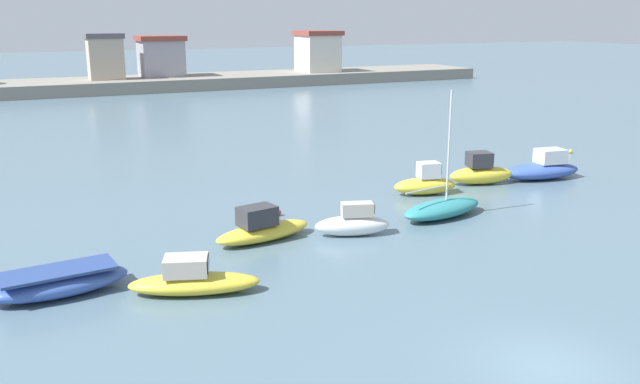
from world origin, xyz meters
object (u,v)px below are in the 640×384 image
at_px(moored_boat_4, 442,208).
at_px(mooring_buoy_2, 570,151).
at_px(mooring_buoy_0, 278,213).
at_px(moored_boat_3, 353,223).
at_px(moored_boat_7, 542,169).
at_px(moored_boat_5, 426,183).
at_px(moored_boat_0, 59,283).
at_px(moored_boat_6, 481,172).
at_px(moored_boat_2, 262,228).
at_px(moored_boat_1, 193,280).

height_order(moored_boat_4, mooring_buoy_2, moored_boat_4).
bearing_deg(mooring_buoy_2, mooring_buoy_0, -167.61).
bearing_deg(moored_boat_3, moored_boat_7, 35.47).
xyz_separation_m(moored_boat_4, moored_boat_5, (1.80, 4.21, 0.19)).
xyz_separation_m(moored_boat_3, moored_boat_7, (16.34, 4.94, 0.03)).
height_order(moored_boat_0, mooring_buoy_0, moored_boat_0).
relative_size(moored_boat_4, moored_boat_6, 1.51).
height_order(moored_boat_3, moored_boat_7, moored_boat_7).
bearing_deg(moored_boat_4, moored_boat_0, 175.56).
bearing_deg(moored_boat_5, mooring_buoy_2, 31.47).
bearing_deg(moored_boat_3, mooring_buoy_0, 132.45).
height_order(moored_boat_4, mooring_buoy_0, moored_boat_4).
height_order(moored_boat_6, mooring_buoy_2, moored_boat_6).
height_order(moored_boat_6, mooring_buoy_0, moored_boat_6).
bearing_deg(moored_boat_4, mooring_buoy_0, 142.22).
distance_m(moored_boat_2, mooring_buoy_0, 4.01).
distance_m(moored_boat_0, moored_boat_6, 26.11).
bearing_deg(moored_boat_7, mooring_buoy_2, 42.49).
bearing_deg(mooring_buoy_0, moored_boat_3, -66.20).
xyz_separation_m(moored_boat_2, moored_boat_5, (11.57, 3.73, 0.08)).
xyz_separation_m(moored_boat_5, mooring_buoy_0, (-9.42, -0.36, -0.49)).
relative_size(moored_boat_2, moored_boat_4, 0.78).
relative_size(mooring_buoy_0, mooring_buoy_2, 1.16).
relative_size(moored_boat_0, moored_boat_4, 0.81).
bearing_deg(moored_boat_4, moored_boat_3, 176.03).
xyz_separation_m(moored_boat_1, moored_boat_2, (4.52, 4.66, 0.06)).
bearing_deg(moored_boat_3, moored_boat_2, -177.13).
relative_size(moored_boat_1, moored_boat_3, 1.38).
distance_m(moored_boat_2, moored_boat_7, 20.84).
bearing_deg(moored_boat_1, moored_boat_3, 41.08).
distance_m(moored_boat_3, moored_boat_5, 8.89).
bearing_deg(mooring_buoy_2, moored_boat_7, -145.87).
xyz_separation_m(moored_boat_3, mooring_buoy_2, (24.26, 10.31, -0.47)).
relative_size(moored_boat_0, moored_boat_7, 0.93).
bearing_deg(moored_boat_3, moored_boat_1, -139.44).
bearing_deg(moored_boat_7, moored_boat_1, -153.03).
relative_size(moored_boat_2, moored_boat_7, 0.90).
height_order(moored_boat_0, moored_boat_1, moored_boat_1).
xyz_separation_m(moored_boat_1, moored_boat_6, (20.60, 9.02, 0.22)).
relative_size(moored_boat_5, mooring_buoy_0, 11.61).
bearing_deg(moored_boat_6, moored_boat_1, -143.21).
xyz_separation_m(moored_boat_0, mooring_buoy_0, (11.22, 6.01, -0.31)).
bearing_deg(mooring_buoy_0, moored_boat_1, -129.73).
height_order(moored_boat_7, mooring_buoy_0, moored_boat_7).
bearing_deg(mooring_buoy_0, moored_boat_6, 4.08).
relative_size(moored_boat_1, moored_boat_4, 0.78).
bearing_deg(moored_boat_7, moored_boat_0, -159.40).
distance_m(moored_boat_0, moored_boat_2, 9.44).
bearing_deg(moored_boat_0, moored_boat_2, 10.17).
height_order(moored_boat_6, moored_boat_7, moored_boat_6).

